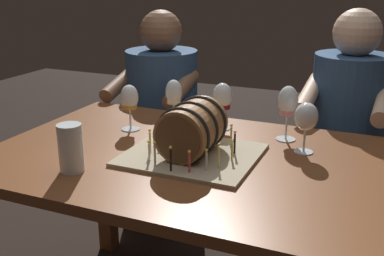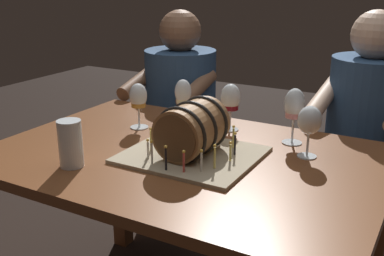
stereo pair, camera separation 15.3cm
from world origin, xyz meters
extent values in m
cube|color=brown|center=(0.00, 0.00, 0.72)|extent=(1.31, 0.90, 0.03)
cube|color=brown|center=(-0.59, 0.39, 0.35)|extent=(0.07, 0.07, 0.70)
cube|color=brown|center=(0.59, 0.39, 0.35)|extent=(0.07, 0.07, 0.70)
cube|color=tan|center=(0.03, -0.01, 0.74)|extent=(0.43, 0.38, 0.01)
cylinder|color=olive|center=(0.03, -0.01, 0.84)|extent=(0.17, 0.22, 0.17)
cylinder|color=brown|center=(0.03, -0.13, 0.84)|extent=(0.15, 0.00, 0.15)
cylinder|color=brown|center=(0.03, 0.10, 0.84)|extent=(0.15, 0.00, 0.15)
torus|color=black|center=(0.03, -0.09, 0.84)|extent=(0.19, 0.01, 0.19)
torus|color=black|center=(0.03, -0.01, 0.84)|extent=(0.19, 0.01, 0.19)
torus|color=black|center=(0.03, 0.06, 0.84)|extent=(0.19, 0.01, 0.19)
cylinder|color=#EAD666|center=(0.17, -0.01, 0.78)|extent=(0.01, 0.01, 0.05)
sphere|color=#F9C64C|center=(0.17, -0.01, 0.81)|extent=(0.01, 0.01, 0.01)
cylinder|color=black|center=(0.16, 0.05, 0.78)|extent=(0.01, 0.01, 0.07)
sphere|color=#F9C64C|center=(0.16, 0.05, 0.82)|extent=(0.01, 0.01, 0.01)
cylinder|color=#EAD666|center=(0.13, 0.10, 0.78)|extent=(0.01, 0.01, 0.07)
sphere|color=#F9C64C|center=(0.13, 0.10, 0.83)|extent=(0.01, 0.01, 0.01)
cylinder|color=black|center=(0.06, 0.14, 0.78)|extent=(0.01, 0.01, 0.07)
sphere|color=#F9C64C|center=(0.06, 0.14, 0.82)|extent=(0.01, 0.01, 0.01)
cylinder|color=#D64C47|center=(0.03, 0.15, 0.78)|extent=(0.01, 0.01, 0.05)
sphere|color=#F9C64C|center=(0.03, 0.15, 0.81)|extent=(0.01, 0.01, 0.01)
cylinder|color=#EAD666|center=(-0.03, 0.13, 0.78)|extent=(0.01, 0.01, 0.07)
sphere|color=#F9C64C|center=(-0.03, 0.13, 0.82)|extent=(0.01, 0.01, 0.01)
cylinder|color=#EAD666|center=(-0.08, 0.08, 0.78)|extent=(0.01, 0.01, 0.06)
sphere|color=#F9C64C|center=(-0.08, 0.08, 0.81)|extent=(0.01, 0.01, 0.01)
cylinder|color=#EAD666|center=(-0.10, 0.02, 0.78)|extent=(0.01, 0.01, 0.06)
sphere|color=#F9C64C|center=(-0.10, 0.02, 0.82)|extent=(0.01, 0.01, 0.01)
cylinder|color=#EAD666|center=(-0.10, -0.06, 0.79)|extent=(0.01, 0.01, 0.07)
sphere|color=#F9C64C|center=(-0.10, -0.06, 0.83)|extent=(0.01, 0.01, 0.01)
cylinder|color=silver|center=(-0.07, -0.12, 0.78)|extent=(0.01, 0.01, 0.06)
sphere|color=#F9C64C|center=(-0.07, -0.12, 0.81)|extent=(0.01, 0.01, 0.01)
cylinder|color=silver|center=(-0.03, -0.15, 0.78)|extent=(0.01, 0.01, 0.07)
sphere|color=#F9C64C|center=(-0.03, -0.15, 0.83)|extent=(0.01, 0.01, 0.01)
cylinder|color=black|center=(0.03, -0.17, 0.78)|extent=(0.01, 0.01, 0.07)
sphere|color=#F9C64C|center=(0.03, -0.17, 0.83)|extent=(0.01, 0.01, 0.01)
cylinder|color=#D64C47|center=(0.09, -0.16, 0.78)|extent=(0.01, 0.01, 0.06)
sphere|color=#F9C64C|center=(0.09, -0.16, 0.82)|extent=(0.01, 0.01, 0.01)
cylinder|color=silver|center=(0.13, -0.13, 0.78)|extent=(0.01, 0.01, 0.06)
sphere|color=#F9C64C|center=(0.13, -0.13, 0.82)|extent=(0.01, 0.01, 0.01)
cylinder|color=#EAD666|center=(0.16, -0.09, 0.78)|extent=(0.01, 0.01, 0.07)
sphere|color=#F9C64C|center=(0.16, -0.09, 0.82)|extent=(0.01, 0.01, 0.01)
cylinder|color=white|center=(-0.17, 0.28, 0.74)|extent=(0.06, 0.06, 0.00)
cylinder|color=white|center=(-0.17, 0.28, 0.78)|extent=(0.01, 0.01, 0.08)
ellipsoid|color=white|center=(-0.17, 0.28, 0.87)|extent=(0.07, 0.07, 0.10)
cylinder|color=beige|center=(-0.17, 0.28, 0.85)|extent=(0.05, 0.05, 0.04)
cylinder|color=white|center=(0.28, 0.28, 0.74)|extent=(0.07, 0.07, 0.00)
cylinder|color=white|center=(0.28, 0.28, 0.79)|extent=(0.01, 0.01, 0.09)
ellipsoid|color=white|center=(0.28, 0.28, 0.88)|extent=(0.07, 0.07, 0.11)
cylinder|color=pink|center=(0.28, 0.28, 0.85)|extent=(0.06, 0.06, 0.04)
cylinder|color=white|center=(0.03, 0.30, 0.74)|extent=(0.07, 0.07, 0.00)
cylinder|color=white|center=(0.03, 0.30, 0.78)|extent=(0.01, 0.01, 0.08)
ellipsoid|color=white|center=(0.03, 0.30, 0.87)|extent=(0.08, 0.08, 0.10)
cylinder|color=maroon|center=(0.03, 0.30, 0.84)|extent=(0.06, 0.06, 0.03)
cylinder|color=white|center=(-0.30, 0.15, 0.74)|extent=(0.07, 0.07, 0.00)
cylinder|color=white|center=(-0.30, 0.15, 0.78)|extent=(0.01, 0.01, 0.08)
ellipsoid|color=white|center=(-0.30, 0.15, 0.87)|extent=(0.07, 0.07, 0.10)
cylinder|color=#C6842D|center=(-0.30, 0.15, 0.84)|extent=(0.06, 0.06, 0.04)
cylinder|color=white|center=(0.37, 0.17, 0.74)|extent=(0.06, 0.06, 0.00)
cylinder|color=white|center=(0.37, 0.17, 0.78)|extent=(0.01, 0.01, 0.08)
ellipsoid|color=white|center=(0.37, 0.17, 0.87)|extent=(0.08, 0.08, 0.09)
cylinder|color=white|center=(-0.26, -0.27, 0.81)|extent=(0.08, 0.08, 0.15)
cylinder|color=#C6842D|center=(-0.26, -0.27, 0.80)|extent=(0.07, 0.07, 0.13)
cylinder|color=white|center=(-0.26, -0.27, 0.87)|extent=(0.07, 0.07, 0.01)
cube|color=#1B2D46|center=(-0.46, 0.74, 0.23)|extent=(0.34, 0.32, 0.45)
cylinder|color=#2D4C75|center=(-0.46, 0.74, 0.70)|extent=(0.37, 0.37, 0.50)
sphere|color=brown|center=(-0.46, 0.74, 1.04)|extent=(0.21, 0.21, 0.21)
cylinder|color=brown|center=(-0.29, 0.62, 0.80)|extent=(0.08, 0.31, 0.14)
cylinder|color=brown|center=(-0.62, 0.60, 0.80)|extent=(0.08, 0.31, 0.14)
cube|color=#1B2D46|center=(0.46, 0.74, 0.23)|extent=(0.34, 0.32, 0.45)
cylinder|color=#2D4C75|center=(0.46, 0.74, 0.72)|extent=(0.35, 0.35, 0.54)
sphere|color=beige|center=(0.46, 0.74, 1.08)|extent=(0.20, 0.20, 0.20)
cylinder|color=beige|center=(0.30, 0.62, 0.83)|extent=(0.09, 0.31, 0.14)
camera|label=1|loc=(0.61, -1.35, 1.32)|focal=44.01mm
camera|label=2|loc=(0.75, -1.28, 1.32)|focal=44.01mm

